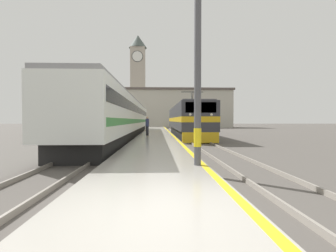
{
  "coord_description": "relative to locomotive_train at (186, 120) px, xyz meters",
  "views": [
    {
      "loc": [
        0.12,
        -4.49,
        1.79
      ],
      "look_at": [
        1.06,
        18.45,
        1.29
      ],
      "focal_mm": 28.0,
      "sensor_mm": 36.0,
      "label": 1
    }
  ],
  "objects": [
    {
      "name": "ground_plane",
      "position": [
        -3.36,
        5.38,
        -1.79
      ],
      "size": [
        200.0,
        200.0,
        0.0
      ],
      "primitive_type": "plane",
      "color": "#514C47"
    },
    {
      "name": "person_on_platform",
      "position": [
        -4.21,
        -3.8,
        -0.48
      ],
      "size": [
        0.34,
        0.34,
        1.83
      ],
      "color": "#23232D",
      "rests_on": "platform"
    },
    {
      "name": "locomotive_train",
      "position": [
        0.0,
        0.0,
        0.0
      ],
      "size": [
        2.92,
        19.72,
        4.45
      ],
      "color": "black",
      "rests_on": "ground"
    },
    {
      "name": "rail_track_far",
      "position": [
        -6.61,
        0.38,
        -1.76
      ],
      "size": [
        2.83,
        140.0,
        0.16
      ],
      "color": "#514C47",
      "rests_on": "ground"
    },
    {
      "name": "station_building",
      "position": [
        0.56,
        36.3,
        2.99
      ],
      "size": [
        29.21,
        8.44,
        9.5
      ],
      "color": "#B7B2A3",
      "rests_on": "ground"
    },
    {
      "name": "rail_track_near",
      "position": [
        0.0,
        0.38,
        -1.76
      ],
      "size": [
        2.83,
        140.0,
        0.16
      ],
      "color": "#514C47",
      "rests_on": "ground"
    },
    {
      "name": "catenary_mast",
      "position": [
        -1.85,
        -20.69,
        2.37
      ],
      "size": [
        2.24,
        0.24,
        7.6
      ],
      "color": "#4C4C51",
      "rests_on": "platform"
    },
    {
      "name": "platform",
      "position": [
        -3.36,
        0.38,
        -1.62
      ],
      "size": [
        3.53,
        140.0,
        0.34
      ],
      "color": "#ADA89E",
      "rests_on": "ground"
    },
    {
      "name": "clock_tower",
      "position": [
        -8.97,
        49.13,
        12.57
      ],
      "size": [
        5.27,
        5.27,
        26.99
      ],
      "color": "#ADA393",
      "rests_on": "ground"
    },
    {
      "name": "passenger_train",
      "position": [
        -6.61,
        -1.26,
        0.29
      ],
      "size": [
        2.92,
        36.63,
        3.84
      ],
      "color": "black",
      "rests_on": "ground"
    }
  ]
}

